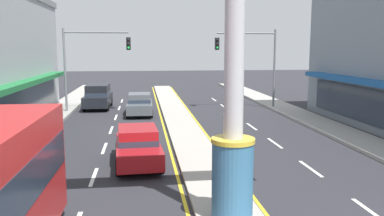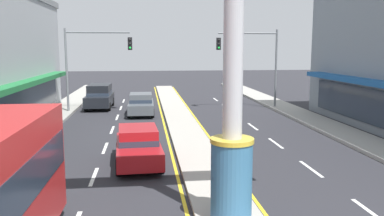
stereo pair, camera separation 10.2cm
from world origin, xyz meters
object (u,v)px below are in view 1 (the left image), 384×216
object	(u,v)px
sedan_near_left_lane	(140,104)
suv_mid_left_lane	(98,96)
traffic_light_left_side	(89,55)
traffic_light_right_side	(253,55)
sedan_far_right_lane	(138,146)
district_sign	(234,51)

from	to	relation	value
sedan_near_left_lane	suv_mid_left_lane	bearing A→B (deg)	132.88
traffic_light_left_side	traffic_light_right_side	world-z (taller)	same
traffic_light_left_side	suv_mid_left_lane	bearing A→B (deg)	82.85
traffic_light_right_side	traffic_light_left_side	bearing A→B (deg)	-178.04
traffic_light_right_side	suv_mid_left_lane	size ratio (longest dim) A/B	1.34
sedan_far_right_lane	suv_mid_left_lane	xyz separation A→B (m)	(-3.30, 16.18, 0.20)
traffic_light_left_side	sedan_near_left_lane	bearing A→B (deg)	-19.47
sedan_far_right_lane	district_sign	bearing A→B (deg)	-66.90
traffic_light_right_side	sedan_far_right_lane	xyz separation A→B (m)	(-8.79, -14.32, -3.46)
traffic_light_left_side	suv_mid_left_lane	distance (m)	3.99
district_sign	suv_mid_left_lane	bearing A→B (deg)	104.83
suv_mid_left_lane	sedan_far_right_lane	bearing A→B (deg)	-78.49
sedan_near_left_lane	traffic_light_left_side	bearing A→B (deg)	160.53
traffic_light_left_side	sedan_far_right_lane	bearing A→B (deg)	-75.55
district_sign	sedan_near_left_lane	distance (m)	19.32
traffic_light_right_side	sedan_near_left_lane	xyz separation A→B (m)	(-8.79, -1.69, -3.46)
district_sign	sedan_near_left_lane	xyz separation A→B (m)	(-2.60, 18.73, -3.93)
traffic_light_left_side	district_sign	bearing A→B (deg)	-72.82
traffic_light_left_side	traffic_light_right_side	xyz separation A→B (m)	(12.37, 0.42, 0.00)
sedan_far_right_lane	traffic_light_right_side	bearing A→B (deg)	58.46
suv_mid_left_lane	sedan_near_left_lane	bearing A→B (deg)	-47.12
traffic_light_right_side	sedan_near_left_lane	world-z (taller)	traffic_light_right_side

